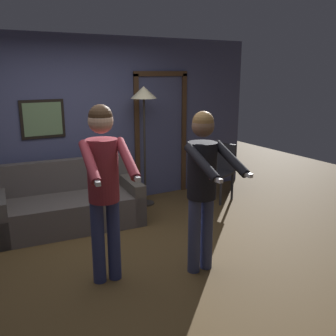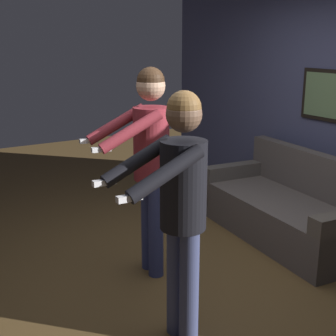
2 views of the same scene
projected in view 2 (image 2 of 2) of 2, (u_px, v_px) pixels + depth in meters
ground_plane at (195, 278)px, 4.04m from camera, size 12.00×12.00×0.00m
couch at (287, 211)px, 4.85m from camera, size 1.97×1.03×0.87m
person_standing_left at (149, 152)px, 3.88m from camera, size 0.49×0.72×1.79m
person_standing_right at (181, 197)px, 2.97m from camera, size 0.43×0.69×1.70m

